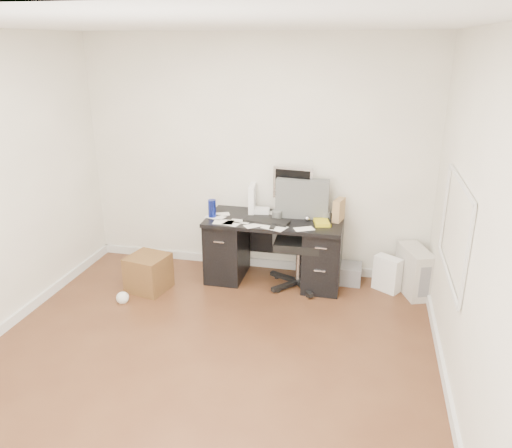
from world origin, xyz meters
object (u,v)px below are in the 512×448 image
Objects in this scene: wicker_basket at (148,273)px; lcd_monitor at (293,191)px; desk at (274,248)px; keyboard at (267,221)px; office_chair at (300,236)px; pc_tower at (414,271)px.

lcd_monitor is at bearing 25.44° from wicker_basket.
desk is 0.68m from lcd_monitor.
keyboard is 0.41× the size of office_chair.
pc_tower is at bearing 14.02° from keyboard.
desk is 1.27× the size of office_chair.
wicker_basket is at bearing -148.69° from lcd_monitor.
desk reaches higher than wicker_basket.
office_chair is (0.12, -0.24, -0.44)m from lcd_monitor.
desk is 2.68× the size of lcd_monitor.
pc_tower is at bearing 2.18° from office_chair.
lcd_monitor is at bearing 115.05° from office_chair.
lcd_monitor is 1.09× the size of pc_tower.
office_chair is 1.71m from wicker_basket.
pc_tower is 2.90m from wicker_basket.
lcd_monitor is at bearing 154.07° from pc_tower.
lcd_monitor is (0.17, 0.18, 0.63)m from desk.
office_chair is at bearing -10.60° from desk.
office_chair is 1.29m from pc_tower.
office_chair is at bearing 16.17° from wicker_basket.
keyboard is at bearing -120.89° from lcd_monitor.
desk is 1.42m from wicker_basket.
keyboard is at bearing -116.26° from desk.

